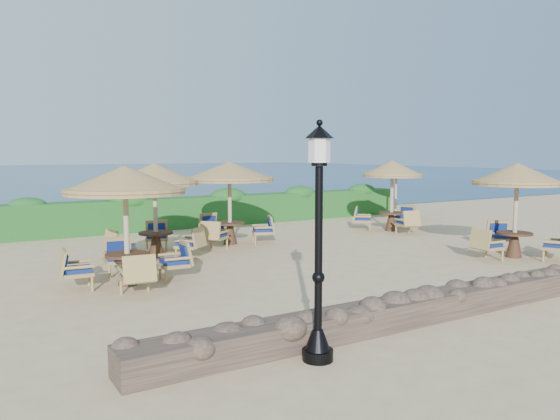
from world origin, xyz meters
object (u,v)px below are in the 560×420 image
object	(u,v)px
cafe_set_0	(126,205)
cafe_set_4	(392,185)
cafe_set_2	(155,192)
cafe_set_3	(230,185)
cafe_set_1	(516,193)
extra_parasol	(396,170)
lamp_post	(319,253)

from	to	relation	value
cafe_set_0	cafe_set_4	xyz separation A→B (m)	(10.87, 3.36, -0.04)
cafe_set_0	cafe_set_2	xyz separation A→B (m)	(1.60, 2.89, 0.04)
cafe_set_4	cafe_set_3	bearing A→B (deg)	176.49
cafe_set_1	cafe_set_2	xyz separation A→B (m)	(-8.64, 5.26, 0.01)
cafe_set_1	cafe_set_3	distance (m)	8.51
cafe_set_2	extra_parasol	bearing A→B (deg)	15.13
cafe_set_1	cafe_set_2	distance (m)	10.11
cafe_set_0	lamp_post	bearing A→B (deg)	-79.51
cafe_set_1	cafe_set_2	size ratio (longest dim) A/B	1.02
cafe_set_2	cafe_set_3	bearing A→B (deg)	17.63
extra_parasol	cafe_set_3	distance (m)	9.65
lamp_post	cafe_set_0	world-z (taller)	lamp_post
cafe_set_3	cafe_set_0	bearing A→B (deg)	-139.10
lamp_post	cafe_set_4	world-z (taller)	lamp_post
cafe_set_1	cafe_set_3	bearing A→B (deg)	133.92
cafe_set_0	extra_parasol	bearing A→B (deg)	24.21
extra_parasol	cafe_set_4	world-z (taller)	cafe_set_4
cafe_set_2	cafe_set_1	bearing A→B (deg)	-31.34
cafe_set_1	cafe_set_0	bearing A→B (deg)	166.96
cafe_set_1	cafe_set_4	bearing A→B (deg)	83.69
extra_parasol	cafe_set_3	xyz separation A→B (m)	(-9.35, -2.40, -0.24)
lamp_post	extra_parasol	distance (m)	17.41
cafe_set_3	cafe_set_4	world-z (taller)	same
cafe_set_1	cafe_set_4	xyz separation A→B (m)	(0.63, 5.73, -0.07)
cafe_set_2	cafe_set_0	bearing A→B (deg)	-119.02
cafe_set_1	cafe_set_2	world-z (taller)	same
cafe_set_2	cafe_set_3	size ratio (longest dim) A/B	0.95
extra_parasol	lamp_post	bearing A→B (deg)	-136.40
lamp_post	cafe_set_2	size ratio (longest dim) A/B	1.21
cafe_set_4	lamp_post	bearing A→B (deg)	-136.78
cafe_set_0	cafe_set_4	distance (m)	11.38
lamp_post	cafe_set_0	xyz separation A→B (m)	(-1.08, 5.85, 0.23)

